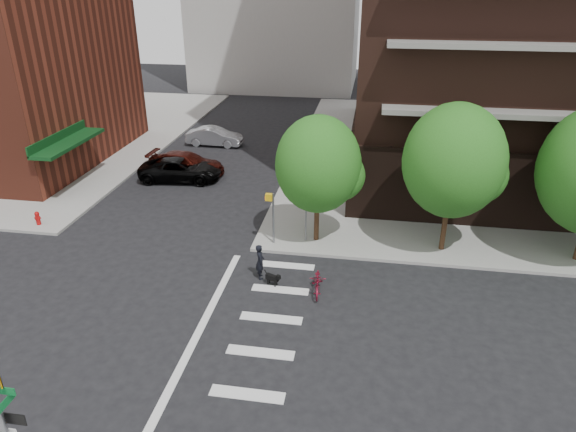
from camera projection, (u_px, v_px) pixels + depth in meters
ground at (179, 344)px, 18.39m from camera, size 120.00×120.00×0.00m
sidewalk_ne at (571, 160)px, 36.34m from camera, size 39.00×33.00×0.15m
crosswalk at (238, 350)px, 18.07m from camera, size 3.85×13.00×0.01m
tree_a at (318, 164)px, 23.67m from camera, size 4.00×4.00×5.90m
tree_b at (454, 161)px, 22.58m from camera, size 4.50×4.50×6.65m
pedestrian_signal at (280, 210)px, 24.33m from camera, size 2.18×0.67×2.60m
fire_hydrant at (38, 217)px, 26.64m from camera, size 0.24×0.24×0.73m
parked_car_black at (180, 170)px, 32.68m from camera, size 2.86×5.36×1.43m
parked_car_maroon at (186, 164)px, 33.68m from camera, size 2.26×5.09×1.45m
parked_car_silver at (214, 137)px, 39.39m from camera, size 1.57×4.29×1.41m
scooter at (318, 282)px, 21.18m from camera, size 0.82×1.92×0.98m
dog_walker at (260, 261)px, 22.07m from camera, size 0.68×0.56×1.60m
dog at (273, 278)px, 21.68m from camera, size 0.70×0.43×0.59m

